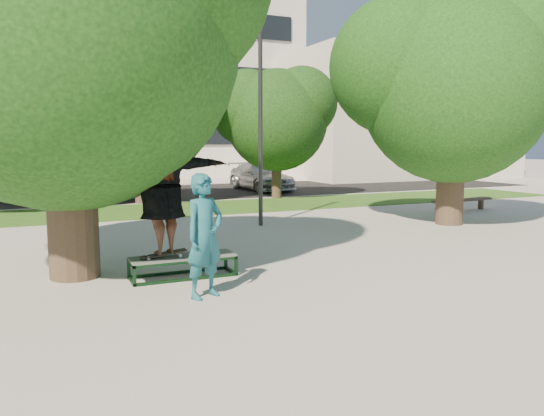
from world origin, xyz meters
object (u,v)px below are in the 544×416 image
car_dark (28,184)px  car_silver_b (261,176)px  tree_left (57,13)px  lamppost (260,112)px  grind_box (183,266)px  car_grey (104,179)px  bench (462,201)px  bystander (205,236)px  tree_right (450,78)px

car_dark → car_silver_b: 10.44m
tree_left → lamppost: size_ratio=1.16×
grind_box → car_grey: bearing=87.8°
bench → car_dark: size_ratio=0.70×
tree_left → car_dark: bearing=92.8°
grind_box → car_silver_b: (7.94, 15.17, 0.48)m
tree_left → grind_box: tree_left is taller
car_dark → car_grey: car_grey is taller
lamppost → grind_box: lamppost is taller
tree_left → car_silver_b: size_ratio=1.54×
bench → car_silver_b: car_silver_b is taller
bench → bystander: bearing=-158.5°
tree_right → car_grey: 15.35m
bench → grind_box: bearing=-163.9°
grind_box → bench: bearing=23.8°
car_silver_b → car_grey: bearing=173.2°
tree_right → car_grey: (-7.83, 12.78, -3.36)m
bystander → car_dark: 16.74m
grind_box → tree_right: bearing=18.8°
tree_right → bench: bearing=37.6°
car_grey → bystander: bearing=-100.5°
tree_left → car_silver_b: tree_left is taller
bench → car_silver_b: (-3.06, 10.32, 0.32)m
car_dark → car_silver_b: (10.44, -0.08, 0.03)m
lamppost → car_silver_b: (4.44, 10.39, -2.48)m
grind_box → car_dark: car_dark is taller
car_grey → grind_box: bearing=-100.6°
lamppost → bench: 8.01m
tree_right → car_silver_b: size_ratio=1.41×
lamppost → car_dark: lamppost is taller
tree_right → car_silver_b: bearing=92.2°
tree_left → bystander: (1.79, -2.17, -3.49)m
tree_left → car_grey: bearing=80.8°
bystander → car_dark: bystander is taller
grind_box → bench: bench is taller
car_silver_b → car_dark: bearing=176.4°
tree_right → lamppost: size_ratio=1.07×
car_grey → car_dark: bearing=178.7°
tree_right → bystander: (-8.42, -4.16, -3.16)m
bench → car_silver_b: bearing=98.8°
tree_right → bystander: size_ratio=3.48×
bystander → bench: bearing=4.1°
tree_left → tree_right: size_ratio=1.09×
car_dark → car_grey: (3.09, 0.39, 0.10)m
tree_left → tree_right: 10.41m
bench → car_dark: bearing=134.7°
car_dark → tree_left: bearing=-84.4°
grind_box → car_grey: (0.59, 15.64, 0.55)m
tree_left → lamppost: (5.29, 3.91, -1.27)m
lamppost → bystander: size_ratio=3.27×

